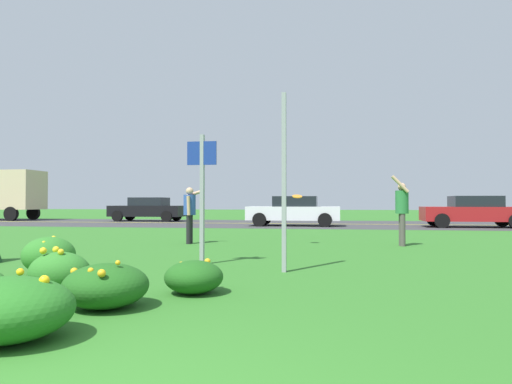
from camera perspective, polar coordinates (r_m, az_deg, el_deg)
The scene contains 16 objects.
ground_plane at distance 13.89m, azimuth 2.96°, elevation -6.03°, with size 120.00×120.00×0.00m, color #2D6B23.
highway_strip at distance 25.63m, azimuth 5.95°, elevation -3.81°, with size 120.00×9.81×0.01m, color #38383A.
highway_center_stripe at distance 25.63m, azimuth 5.95°, elevation -3.80°, with size 120.00×0.16×0.00m, color yellow.
daylily_clump_near_camera at distance 6.68m, azimuth -22.46°, elevation -8.86°, with size 0.79×0.67×0.59m.
daylily_clump_mid_left at distance 4.59m, azimuth -27.68°, elevation -12.32°, with size 1.10×1.06×0.58m.
daylily_clump_front_center at distance 8.50m, azimuth -23.56°, elevation -6.95°, with size 0.83×0.83×0.61m.
daylily_clump_front_left at distance 6.20m, azimuth -7.45°, elevation -10.05°, with size 0.75×0.78×0.42m.
daylily_clump_mid_right at distance 5.57m, azimuth -17.53°, elevation -10.65°, with size 0.92×0.96×0.54m.
sign_post_near_path at distance 8.96m, azimuth -6.48°, elevation 0.79°, with size 0.56×0.10×2.43m.
sign_post_by_roadside at distance 7.96m, azimuth 3.37°, elevation 1.20°, with size 0.07×0.10×3.00m.
person_thrower_blue_shirt at distance 13.48m, azimuth -7.94°, elevation -2.15°, with size 0.54×0.50×1.58m.
person_catcher_green_shirt at distance 13.23m, azimuth 17.06°, elevation -1.82°, with size 0.47×0.50×1.88m.
frisbee_orange at distance 13.06m, azimuth 4.96°, elevation -0.53°, with size 0.28×0.26×0.13m.
car_red_center_left at distance 24.19m, azimuth 24.59°, elevation -2.12°, with size 4.50×2.00×1.45m.
car_white_center_right at distance 23.44m, azimuth 4.56°, elevation -2.26°, with size 4.50×2.00×1.45m.
car_black_rightmost at distance 30.00m, azimuth -12.81°, elevation -2.01°, with size 4.50×2.00×1.45m.
Camera 1 is at (1.57, -1.96, 1.16)m, focal length 33.40 mm.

